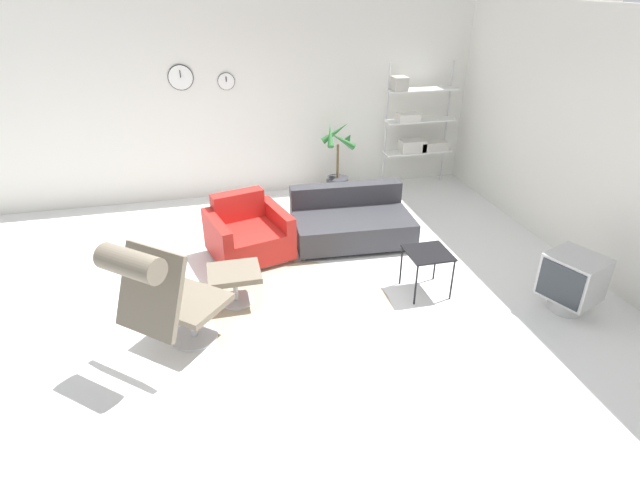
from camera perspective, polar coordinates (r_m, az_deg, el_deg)
ground_plane at (r=5.39m, az=-3.44°, el=-6.24°), size 12.00×12.00×0.00m
wall_back at (r=7.64m, az=-8.03°, el=15.30°), size 12.00×0.09×2.80m
wall_right at (r=6.29m, az=29.23°, el=9.42°), size 0.06×12.00×2.80m
round_rug at (r=5.18m, az=-2.21°, el=-7.74°), size 1.89×1.89×0.01m
lounge_chair at (r=4.36m, az=-17.87°, el=-5.35°), size 1.05×1.09×1.20m
ottoman at (r=5.20m, az=-9.75°, el=-4.27°), size 0.53×0.45×0.37m
armchair_red at (r=6.04m, az=-8.25°, el=0.50°), size 1.05×1.01×0.74m
couch_low at (r=6.40m, az=3.56°, el=1.99°), size 1.52×1.01×0.64m
side_table at (r=5.33m, az=12.23°, el=-1.84°), size 0.44×0.44×0.48m
crt_television at (r=5.57m, az=26.85°, el=-4.20°), size 0.61×0.64×0.61m
potted_plant at (r=7.71m, az=2.04°, el=7.92°), size 0.45×0.50×1.12m
shelf_unit at (r=8.06m, az=10.99°, el=12.57°), size 1.08×0.28×1.92m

